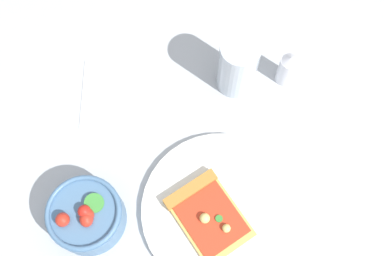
% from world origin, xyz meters
% --- Properties ---
extents(ground_plane, '(2.40, 2.40, 0.00)m').
position_xyz_m(ground_plane, '(0.00, 0.00, 0.00)').
color(ground_plane, '#B2B7BC').
rests_on(ground_plane, ground).
extents(plate, '(0.28, 0.28, 0.01)m').
position_xyz_m(plate, '(-0.02, 0.02, 0.01)').
color(plate, white).
rests_on(plate, ground_plane).
extents(pizza_slice_main, '(0.16, 0.17, 0.02)m').
position_xyz_m(pizza_slice_main, '(-0.03, 0.04, 0.02)').
color(pizza_slice_main, '#E5B256').
rests_on(pizza_slice_main, plate).
extents(salad_bowl, '(0.12, 0.12, 0.08)m').
position_xyz_m(salad_bowl, '(-0.09, 0.23, 0.04)').
color(salad_bowl, '#4C7299').
rests_on(salad_bowl, ground_plane).
extents(soda_glass, '(0.07, 0.07, 0.13)m').
position_xyz_m(soda_glass, '(0.23, 0.05, 0.06)').
color(soda_glass, silver).
rests_on(soda_glass, ground_plane).
extents(paper_napkin, '(0.17, 0.18, 0.00)m').
position_xyz_m(paper_napkin, '(0.15, 0.25, 0.00)').
color(paper_napkin, white).
rests_on(paper_napkin, ground_plane).
extents(pepper_shaker, '(0.03, 0.03, 0.08)m').
position_xyz_m(pepper_shaker, '(0.26, -0.03, 0.04)').
color(pepper_shaker, silver).
rests_on(pepper_shaker, ground_plane).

